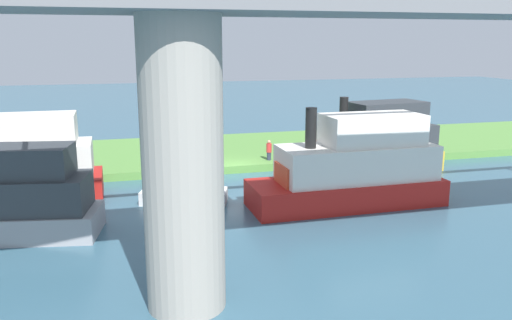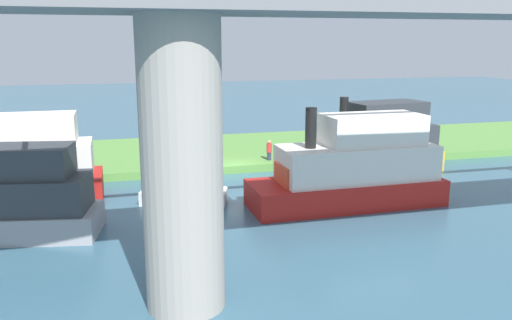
{
  "view_description": "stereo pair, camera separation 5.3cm",
  "coord_description": "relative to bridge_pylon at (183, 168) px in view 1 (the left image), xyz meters",
  "views": [
    {
      "loc": [
        7.25,
        32.33,
        8.39
      ],
      "look_at": [
        -0.08,
        5.0,
        2.0
      ],
      "focal_mm": 36.83,
      "sensor_mm": 36.0,
      "label": 1
    },
    {
      "loc": [
        7.2,
        32.35,
        8.39
      ],
      "look_at": [
        -0.08,
        5.0,
        2.0
      ],
      "focal_mm": 36.83,
      "sensor_mm": 36.0,
      "label": 2
    }
  ],
  "objects": [
    {
      "name": "ground_plane",
      "position": [
        -5.36,
        -16.6,
        -4.6
      ],
      "size": [
        160.0,
        160.0,
        0.0
      ],
      "primitive_type": "plane",
      "color": "#386075"
    },
    {
      "name": "skiff_small",
      "position": [
        -14.2,
        -14.78,
        -2.74
      ],
      "size": [
        10.18,
        4.55,
        5.03
      ],
      "color": "gold",
      "rests_on": "ground"
    },
    {
      "name": "pontoon_yellow",
      "position": [
        7.5,
        -13.63,
        -2.7
      ],
      "size": [
        10.07,
        3.41,
        5.13
      ],
      "color": "red",
      "rests_on": "ground"
    },
    {
      "name": "riverboat_paddlewheel",
      "position": [
        6.88,
        -8.23,
        -2.96
      ],
      "size": [
        9.03,
        4.34,
        4.43
      ],
      "color": "#99999E",
      "rests_on": "ground"
    },
    {
      "name": "houseboat_blue",
      "position": [
        -1.23,
        -11.23,
        -4.06
      ],
      "size": [
        4.79,
        2.89,
        1.5
      ],
      "color": "white",
      "rests_on": "ground"
    },
    {
      "name": "motorboat_white",
      "position": [
        -9.86,
        -8.59,
        -2.67
      ],
      "size": [
        10.23,
        3.53,
        5.21
      ],
      "color": "red",
      "rests_on": "ground"
    },
    {
      "name": "person_on_bank",
      "position": [
        -8.01,
        -17.76,
        -3.4
      ],
      "size": [
        0.5,
        0.5,
        1.39
      ],
      "color": "#2D334C",
      "rests_on": "grassy_bank"
    },
    {
      "name": "bridge_pylon",
      "position": [
        0.0,
        0.0,
        0.0
      ],
      "size": [
        2.52,
        2.52,
        9.2
      ],
      "primitive_type": "cylinder",
      "color": "#9E998E",
      "rests_on": "ground"
    },
    {
      "name": "mooring_post",
      "position": [
        -3.35,
        -17.73,
        -3.69
      ],
      "size": [
        0.2,
        0.2,
        0.82
      ],
      "primitive_type": "cylinder",
      "color": "brown",
      "rests_on": "grassy_bank"
    },
    {
      "name": "grassy_bank",
      "position": [
        -5.36,
        -22.6,
        -4.35
      ],
      "size": [
        80.0,
        12.0,
        0.5
      ],
      "primitive_type": "cube",
      "color": "#5B9342",
      "rests_on": "ground"
    }
  ]
}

